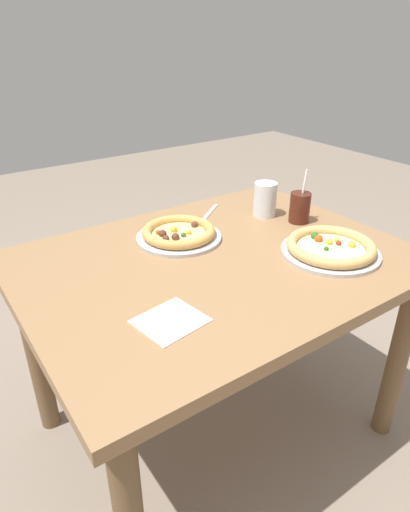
{
  "coord_description": "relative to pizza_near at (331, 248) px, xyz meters",
  "views": [
    {
      "loc": [
        -0.75,
        -1.0,
        1.41
      ],
      "look_at": [
        -0.06,
        -0.01,
        0.78
      ],
      "focal_mm": 31.05,
      "sensor_mm": 36.0,
      "label": 1
    }
  ],
  "objects": [
    {
      "name": "paper_napkin",
      "position": [
        -0.62,
        -0.02,
        -0.02
      ],
      "size": [
        0.18,
        0.17,
        0.0
      ],
      "primitive_type": "cube",
      "rotation": [
        0.0,
        0.0,
        0.15
      ],
      "color": "white",
      "rests_on": "dining_table"
    },
    {
      "name": "fork",
      "position": [
        -0.13,
        0.5,
        -0.02
      ],
      "size": [
        0.17,
        0.14,
        0.0
      ],
      "color": "silver",
      "rests_on": "dining_table"
    },
    {
      "name": "pizza_far",
      "position": [
        -0.34,
        0.38,
        -0.0
      ],
      "size": [
        0.3,
        0.3,
        0.04
      ],
      "color": "#B7B7BC",
      "rests_on": "dining_table"
    },
    {
      "name": "water_cup_clear",
      "position": [
        0.05,
        0.37,
        0.05
      ],
      "size": [
        0.09,
        0.09,
        0.13
      ],
      "color": "silver",
      "rests_on": "dining_table"
    },
    {
      "name": "dining_table",
      "position": [
        -0.32,
        0.19,
        -0.13
      ],
      "size": [
        1.22,
        0.93,
        0.75
      ],
      "color": "#936D47",
      "rests_on": "ground"
    },
    {
      "name": "pizza_near",
      "position": [
        0.0,
        0.0,
        0.0
      ],
      "size": [
        0.32,
        0.32,
        0.05
      ],
      "color": "#B7B7BC",
      "rests_on": "dining_table"
    },
    {
      "name": "drink_cup_colored",
      "position": [
        0.11,
        0.25,
        0.04
      ],
      "size": [
        0.08,
        0.08,
        0.2
      ],
      "color": "#4C1E14",
      "rests_on": "dining_table"
    },
    {
      "name": "ground_plane",
      "position": [
        -0.32,
        0.19,
        -0.77
      ],
      "size": [
        8.0,
        8.0,
        0.0
      ],
      "primitive_type": "plane",
      "color": "gray"
    }
  ]
}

